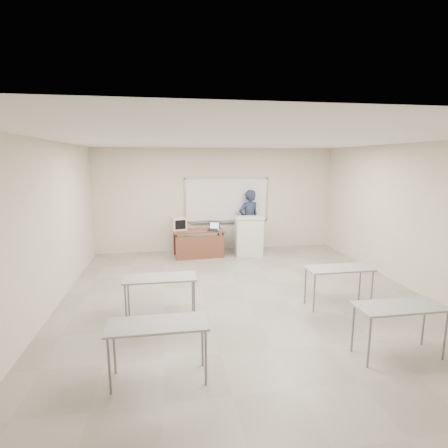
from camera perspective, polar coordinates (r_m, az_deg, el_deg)
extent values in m
cube|color=gray|center=(6.86, 3.69, -12.40)|extent=(7.00, 8.00, 0.01)
cube|color=white|center=(10.34, 0.45, 4.00)|extent=(2.40, 0.03, 1.20)
cube|color=#B7BABC|center=(10.28, 0.46, 7.43)|extent=(2.48, 0.04, 0.04)
cube|color=#B7BABC|center=(10.42, 0.45, 0.60)|extent=(2.48, 0.04, 0.04)
cube|color=#B7BABC|center=(10.20, -6.33, 3.85)|extent=(0.04, 0.04, 1.28)
cube|color=#B7BABC|center=(10.61, 6.97, 4.08)|extent=(0.04, 0.04, 1.28)
cube|color=#B7BABC|center=(10.38, 0.49, 0.34)|extent=(2.16, 0.07, 0.02)
cube|color=#9D9D98|center=(5.98, -10.40, -8.65)|extent=(1.20, 0.50, 0.03)
cylinder|color=slate|center=(5.96, -15.74, -12.69)|extent=(0.03, 0.03, 0.70)
cylinder|color=slate|center=(5.93, -4.87, -12.43)|extent=(0.03, 0.03, 0.70)
cylinder|color=slate|center=(6.33, -15.34, -11.29)|extent=(0.03, 0.03, 0.70)
cylinder|color=slate|center=(6.30, -5.16, -11.04)|extent=(0.03, 0.03, 0.70)
cube|color=#9D9D98|center=(6.71, 18.29, -6.89)|extent=(1.20, 0.50, 0.03)
cylinder|color=slate|center=(6.42, 14.51, -10.91)|extent=(0.03, 0.03, 0.70)
cylinder|color=slate|center=(6.93, 22.99, -9.84)|extent=(0.03, 0.03, 0.70)
cylinder|color=slate|center=(6.77, 13.13, -9.74)|extent=(0.03, 0.03, 0.70)
cylinder|color=slate|center=(7.25, 21.30, -8.83)|extent=(0.03, 0.03, 0.70)
cube|color=#9D9D98|center=(4.40, -10.75, -15.81)|extent=(1.20, 0.50, 0.03)
cylinder|color=slate|center=(4.45, -18.24, -21.19)|extent=(0.03, 0.03, 0.70)
cylinder|color=slate|center=(4.42, -2.98, -20.93)|extent=(0.03, 0.03, 0.70)
cylinder|color=slate|center=(4.80, -17.48, -18.72)|extent=(0.03, 0.03, 0.70)
cylinder|color=slate|center=(4.76, -3.55, -18.45)|extent=(0.03, 0.03, 0.70)
cube|color=#9D9D98|center=(5.36, 26.86, -11.92)|extent=(1.20, 0.50, 0.03)
cylinder|color=slate|center=(5.06, 22.62, -17.44)|extent=(0.03, 0.03, 0.70)
cylinder|color=slate|center=(5.69, 32.42, -15.13)|extent=(0.03, 0.03, 0.70)
cylinder|color=slate|center=(5.37, 20.30, -15.64)|extent=(0.03, 0.03, 0.70)
cylinder|color=slate|center=(5.96, 29.81, -13.73)|extent=(0.03, 0.03, 0.70)
cube|color=brown|center=(9.68, -4.23, -1.08)|extent=(1.39, 0.69, 0.04)
cube|color=brown|center=(9.46, -4.02, -3.93)|extent=(1.32, 0.03, 0.63)
cylinder|color=#3D190D|center=(9.45, -7.88, -3.76)|extent=(0.06, 0.06, 0.71)
cylinder|color=#3D190D|center=(9.56, -0.26, -3.50)|extent=(0.06, 0.06, 0.71)
cylinder|color=#3D190D|center=(10.01, -7.97, -2.97)|extent=(0.06, 0.06, 0.71)
cylinder|color=#3D190D|center=(10.11, -0.77, -2.73)|extent=(0.06, 0.06, 0.71)
cube|color=silver|center=(9.85, 4.07, -2.10)|extent=(0.73, 0.52, 1.05)
cube|color=silver|center=(9.75, 4.11, 1.04)|extent=(0.77, 0.56, 0.04)
cube|color=beige|center=(9.76, -7.54, 0.11)|extent=(0.37, 0.39, 0.35)
cube|color=beige|center=(9.55, -7.50, -0.11)|extent=(0.39, 0.04, 0.37)
cube|color=black|center=(9.53, -7.49, -0.13)|extent=(0.29, 0.01, 0.25)
cube|color=black|center=(9.55, -1.74, -1.04)|extent=(0.30, 0.22, 0.02)
cube|color=black|center=(9.53, -1.74, -0.98)|extent=(0.25, 0.13, 0.01)
cube|color=black|center=(9.66, -1.85, -0.25)|extent=(0.30, 0.07, 0.20)
cube|color=#7B9BC9|center=(9.65, -1.85, -0.24)|extent=(0.25, 0.05, 0.16)
ellipsoid|color=#999BA0|center=(9.54, -0.84, -0.97)|extent=(0.12, 0.09, 0.04)
cube|color=beige|center=(9.60, 3.41, 1.09)|extent=(0.43, 0.21, 0.02)
imported|color=black|center=(10.37, 4.08, 0.64)|extent=(0.76, 0.62, 1.80)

